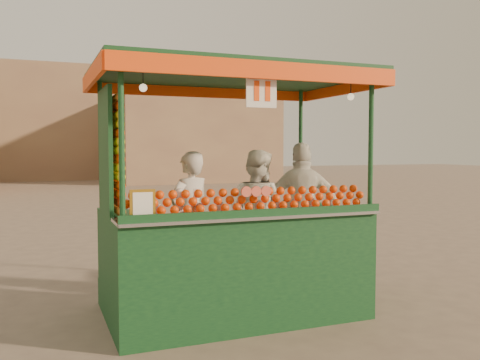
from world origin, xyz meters
name	(u,v)px	position (x,y,z in m)	size (l,w,h in m)	color
ground	(201,310)	(0.00, 0.00, 0.00)	(90.00, 90.00, 0.00)	brown
building_right	(194,139)	(7.00, 24.00, 2.50)	(9.00, 6.00, 5.00)	#947754
building_center	(32,124)	(-2.00, 30.00, 3.50)	(14.00, 7.00, 7.00)	#947754
juice_cart	(228,236)	(0.23, -0.30, 0.92)	(3.11, 2.01, 2.82)	#0E331B
vendor_left	(190,217)	(-0.11, 0.09, 1.11)	(0.67, 0.57, 1.56)	beige
vendor_middle	(256,212)	(0.79, 0.17, 1.12)	(0.96, 0.97, 1.58)	white
vendor_right	(303,209)	(1.31, -0.09, 1.16)	(1.06, 0.73, 1.67)	silver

